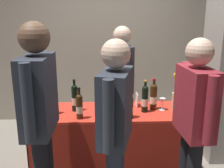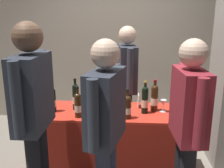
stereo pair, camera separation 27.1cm
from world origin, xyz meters
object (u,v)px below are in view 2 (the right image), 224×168
Objects in this scene: tasting_table at (112,132)px; taster_foreground_right at (106,121)px; featured_wine_bottle at (75,96)px; flower_vase at (178,101)px; wine_glass_near_vendor at (163,103)px; display_bottle_0 at (108,100)px; vendor_presenter at (127,77)px.

tasting_table is 1.06× the size of taster_foreground_right.
featured_wine_bottle is 1.09m from flower_vase.
flower_vase is at bearing -29.77° from taster_foreground_right.
flower_vase is (0.15, -0.02, 0.03)m from wine_glass_near_vendor.
tasting_table is 0.56m from featured_wine_bottle.
flower_vase is at bearing -1.40° from featured_wine_bottle.
display_bottle_0 is at bearing 17.08° from taster_foreground_right.
featured_wine_bottle reaches higher than wine_glass_near_vendor.
tasting_table is 1.04× the size of vendor_presenter.
taster_foreground_right is (0.00, -0.74, 0.45)m from tasting_table.
featured_wine_bottle is 0.37m from display_bottle_0.
taster_foreground_right is (0.40, -0.76, 0.05)m from featured_wine_bottle.
display_bottle_0 is 0.59m from wine_glass_near_vendor.
vendor_presenter is (0.55, 0.62, 0.07)m from featured_wine_bottle.
vendor_presenter is at bearing 74.76° from display_bottle_0.
featured_wine_bottle is 0.95m from wine_glass_near_vendor.
vendor_presenter is (-0.40, 0.62, 0.13)m from wine_glass_near_vendor.
display_bottle_0 is at bearing -122.38° from tasting_table.
vendor_presenter reaches higher than taster_foreground_right.
taster_foreground_right is (-0.54, -0.75, 0.10)m from wine_glass_near_vendor.
featured_wine_bottle is at bearing -49.61° from vendor_presenter.
vendor_presenter reaches higher than display_bottle_0.
tasting_table is at bearing 179.62° from flower_vase.
taster_foreground_right is at bearing -62.28° from featured_wine_bottle.
display_bottle_0 is at bearing -172.45° from wine_glass_near_vendor.
taster_foreground_right reaches higher than display_bottle_0.
taster_foreground_right reaches higher than tasting_table.
taster_foreground_right reaches higher than wine_glass_near_vendor.
taster_foreground_right is (0.04, -0.67, 0.05)m from display_bottle_0.
wine_glass_near_vendor is 0.15m from flower_vase.
vendor_presenter is (0.19, 0.70, 0.08)m from display_bottle_0.
flower_vase reaches higher than display_bottle_0.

